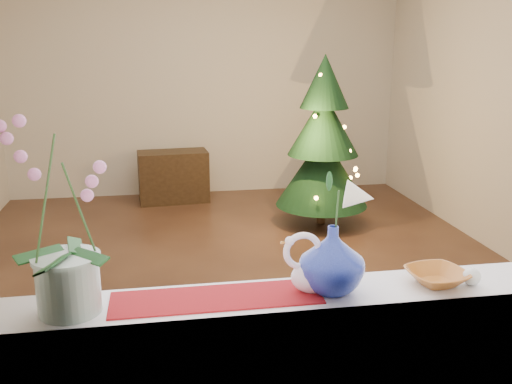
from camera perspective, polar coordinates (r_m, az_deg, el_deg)
ground at (r=4.50m, az=-2.02°, el=-8.02°), size 5.00×5.00×0.00m
wall_back at (r=6.64m, az=-5.09°, el=11.37°), size 4.50×0.10×2.70m
wall_front at (r=1.75m, az=8.71°, el=1.41°), size 4.50×0.10×2.70m
windowsill at (r=2.01m, az=7.03°, el=-10.28°), size 2.20×0.26×0.04m
window_frame at (r=1.73m, az=8.85°, el=12.99°), size 2.22×0.06×1.60m
runner at (r=1.93m, az=-3.99°, el=-10.52°), size 0.70×0.20×0.01m
orchid_pot at (r=1.83m, az=-18.81°, el=-2.44°), size 0.26×0.26×0.62m
swan at (r=1.95m, az=6.08°, el=-7.13°), size 0.26×0.17×0.20m
blue_vase at (r=1.95m, az=7.64°, el=-6.18°), size 0.33×0.33×0.27m
lily at (r=1.88m, az=7.88°, el=0.50°), size 0.15×0.08×0.20m
paperweight at (r=2.16m, az=20.76°, el=-7.92°), size 0.08×0.08×0.06m
amber_dish at (r=2.13m, az=17.61°, el=-8.17°), size 0.20×0.20×0.04m
xmas_tree at (r=5.51m, az=6.72°, el=5.05°), size 1.18×1.18×1.64m
side_table at (r=6.43m, az=-8.26°, el=1.55°), size 0.79×0.44×0.57m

